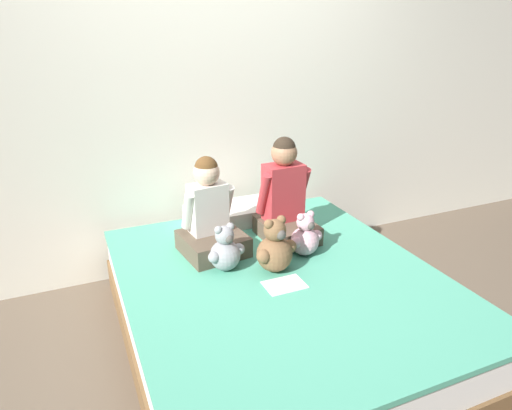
# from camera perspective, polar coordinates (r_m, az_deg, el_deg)

# --- Properties ---
(ground_plane) EXTENTS (14.00, 14.00, 0.00)m
(ground_plane) POSITION_cam_1_polar(r_m,az_deg,el_deg) (2.72, 2.99, -16.32)
(ground_plane) COLOR brown
(wall_behind_bed) EXTENTS (8.00, 0.06, 2.50)m
(wall_behind_bed) POSITION_cam_1_polar(r_m,az_deg,el_deg) (3.18, -5.52, 14.00)
(wall_behind_bed) COLOR silver
(wall_behind_bed) RESTS_ON ground_plane
(bed) EXTENTS (1.65, 1.92, 0.42)m
(bed) POSITION_cam_1_polar(r_m,az_deg,el_deg) (2.60, 3.08, -12.73)
(bed) COLOR brown
(bed) RESTS_ON ground_plane
(child_on_left) EXTENTS (0.39, 0.39, 0.57)m
(child_on_left) POSITION_cam_1_polar(r_m,az_deg,el_deg) (2.65, -5.76, -1.61)
(child_on_left) COLOR brown
(child_on_left) RESTS_ON bed
(child_on_right) EXTENTS (0.33, 0.39, 0.64)m
(child_on_right) POSITION_cam_1_polar(r_m,az_deg,el_deg) (2.81, 3.62, 0.77)
(child_on_right) COLOR brown
(child_on_right) RESTS_ON bed
(teddy_bear_held_by_left_child) EXTENTS (0.22, 0.17, 0.27)m
(teddy_bear_held_by_left_child) POSITION_cam_1_polar(r_m,az_deg,el_deg) (2.49, -3.87, -5.74)
(teddy_bear_held_by_left_child) COLOR #939399
(teddy_bear_held_by_left_child) RESTS_ON bed
(teddy_bear_held_by_right_child) EXTENTS (0.22, 0.17, 0.26)m
(teddy_bear_held_by_right_child) POSITION_cam_1_polar(r_m,az_deg,el_deg) (2.66, 6.15, -3.98)
(teddy_bear_held_by_right_child) COLOR #DBA3B2
(teddy_bear_held_by_right_child) RESTS_ON bed
(teddy_bear_between_children) EXTENTS (0.26, 0.20, 0.31)m
(teddy_bear_between_children) POSITION_cam_1_polar(r_m,az_deg,el_deg) (2.47, 2.37, -5.48)
(teddy_bear_between_children) COLOR brown
(teddy_bear_between_children) RESTS_ON bed
(pillow_at_headboard) EXTENTS (0.59, 0.32, 0.11)m
(pillow_at_headboard) POSITION_cam_1_polar(r_m,az_deg,el_deg) (3.09, -3.14, -1.17)
(pillow_at_headboard) COLOR silver
(pillow_at_headboard) RESTS_ON bed
(sign_card) EXTENTS (0.21, 0.15, 0.00)m
(sign_card) POSITION_cam_1_polar(r_m,az_deg,el_deg) (2.40, 3.59, -9.92)
(sign_card) COLOR white
(sign_card) RESTS_ON bed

